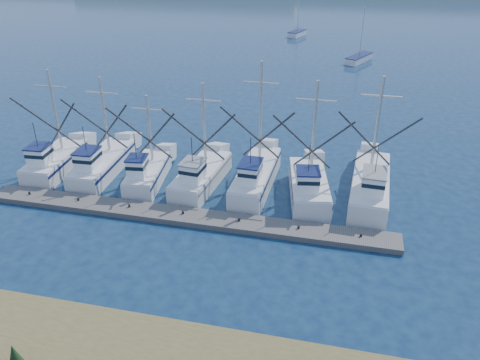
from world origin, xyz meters
name	(u,v)px	position (x,y,z in m)	size (l,w,h in m)	color
ground	(265,288)	(0.00, 0.00, 0.00)	(500.00, 500.00, 0.00)	#0D1F3D
floating_dock	(183,216)	(-6.80, 5.80, 0.19)	(29.20, 1.95, 0.39)	#59554F
trawler_fleet	(217,176)	(-5.70, 10.74, 0.98)	(28.38, 9.32, 9.52)	silver
sailboat_near	(359,58)	(4.97, 54.49, 0.49)	(4.20, 6.60, 8.10)	silver
sailboat_far	(297,33)	(-6.69, 72.51, 0.50)	(3.23, 5.16, 8.10)	silver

